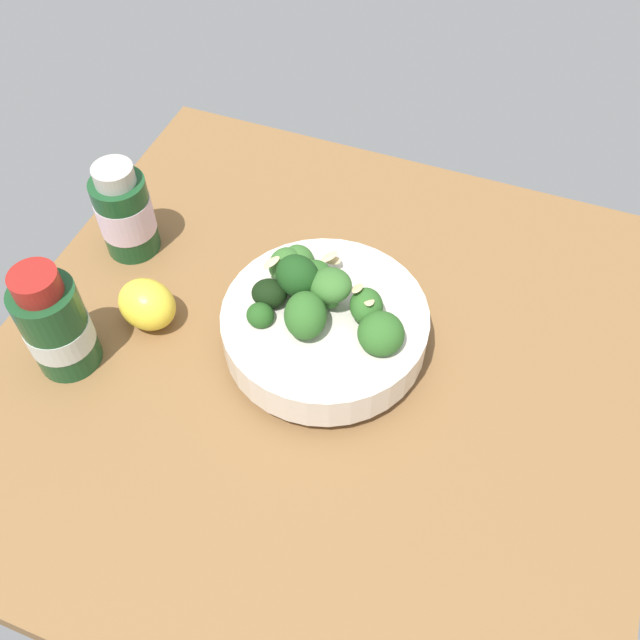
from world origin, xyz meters
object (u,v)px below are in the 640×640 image
Objects in this scene: bottle_tall at (56,325)px; bowl_of_broccoli at (319,320)px; lemon_wedge at (147,304)px; bottle_short at (125,213)px.

bowl_of_broccoli is at bearing -65.24° from bottle_tall.
lemon_wedge is 0.55× the size of bottle_short.
bottle_tall reaches higher than bowl_of_broccoli.
lemon_wedge is at bearing -140.95° from bottle_short.
bottle_short is (15.39, 1.92, -0.30)cm from bottle_tall.
bottle_tall is 15.51cm from bottle_short.
bottle_tall reaches higher than bottle_short.
lemon_wedge is 0.50× the size of bottle_tall.
bowl_of_broccoli is 3.23× the size of lemon_wedge.
bowl_of_broccoli is 17.30cm from lemon_wedge.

